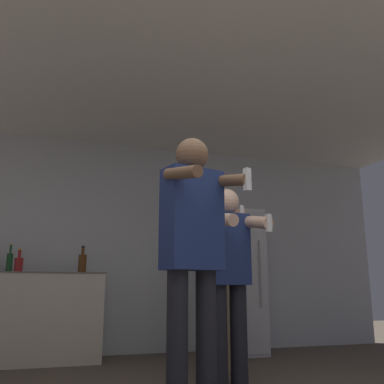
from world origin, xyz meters
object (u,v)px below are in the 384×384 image
bottle_amber_bourbon (82,263)px  person_woman_foreground (193,247)px  person_man_side (229,270)px  bottle_clear_vodka (19,264)px  person_spectator_back (220,262)px  refrigerator (233,281)px  bottle_dark_rum (9,262)px

bottle_amber_bourbon → person_woman_foreground: size_ratio=0.18×
bottle_amber_bourbon → person_man_side: (1.07, -1.65, -0.13)m
bottle_clear_vodka → person_spectator_back: size_ratio=0.15×
bottle_clear_vodka → person_man_side: bearing=-43.6°
person_woman_foreground → person_spectator_back: bearing=62.8°
refrigerator → bottle_clear_vodka: refrigerator is taller
bottle_amber_bourbon → bottle_dark_rum: (-0.75, 0.00, -0.00)m
bottle_clear_vodka → bottle_dark_rum: bottle_dark_rum is taller
bottle_dark_rum → person_man_side: 2.46m
bottle_amber_bourbon → person_man_side: 1.97m
bottle_clear_vodka → person_woman_foreground: size_ratio=0.15×
person_spectator_back → bottle_dark_rum: bearing=155.3°
person_man_side → refrigerator: bearing=66.0°
person_woman_foreground → person_spectator_back: (0.74, 1.43, 0.00)m
bottle_amber_bourbon → person_woman_foreground: person_woman_foreground is taller
person_man_side → person_spectator_back: 0.75m
bottle_clear_vodka → bottle_amber_bourbon: bearing=0.0°
bottle_amber_bourbon → person_man_side: person_man_side is taller
refrigerator → bottle_clear_vodka: (-2.45, 0.03, 0.17)m
bottle_clear_vodka → bottle_dark_rum: bearing=180.0°
bottle_dark_rum → person_woman_foreground: size_ratio=0.18×
person_spectator_back → bottle_clear_vodka: bearing=154.3°
refrigerator → person_woman_foreground: size_ratio=0.98×
person_woman_foreground → bottle_amber_bourbon: bearing=102.8°
person_woman_foreground → person_man_side: 0.90m
bottle_clear_vodka → person_man_side: 2.39m
person_woman_foreground → person_man_side: size_ratio=1.09×
bottle_dark_rum → person_spectator_back: bearing=-24.7°
bottle_dark_rum → refrigerator: bearing=-0.6°
refrigerator → person_man_side: 1.77m
person_man_side → bottle_amber_bourbon: bearing=123.0°
bottle_dark_rum → bottle_clear_vodka: bearing=-0.0°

